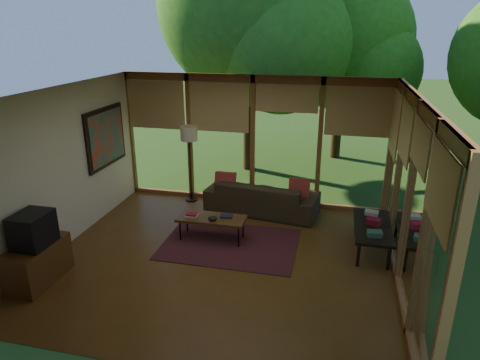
% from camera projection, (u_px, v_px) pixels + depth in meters
% --- Properties ---
extents(floor, '(5.50, 5.50, 0.00)m').
position_uv_depth(floor, '(222.00, 258.00, 7.03)').
color(floor, brown).
rests_on(floor, ground).
extents(ceiling, '(5.50, 5.50, 0.00)m').
position_uv_depth(ceiling, '(219.00, 93.00, 6.12)').
color(ceiling, white).
rests_on(ceiling, ground).
extents(wall_left, '(0.04, 5.00, 2.70)m').
position_uv_depth(wall_left, '(62.00, 168.00, 7.16)').
color(wall_left, silver).
rests_on(wall_left, ground).
extents(wall_front, '(5.50, 0.04, 2.70)m').
position_uv_depth(wall_front, '(153.00, 264.00, 4.28)').
color(wall_front, silver).
rests_on(wall_front, ground).
extents(window_wall_back, '(5.50, 0.12, 2.70)m').
position_uv_depth(window_wall_back, '(253.00, 141.00, 8.86)').
color(window_wall_back, brown).
rests_on(window_wall_back, ground).
extents(window_wall_right, '(0.12, 5.00, 2.70)m').
position_uv_depth(window_wall_right, '(409.00, 196.00, 5.99)').
color(window_wall_right, brown).
rests_on(window_wall_right, ground).
extents(tree_nw, '(4.44, 4.44, 6.29)m').
position_uv_depth(tree_nw, '(250.00, 5.00, 10.17)').
color(tree_nw, '#332212').
rests_on(tree_nw, ground).
extents(tree_ne, '(3.68, 3.68, 5.07)m').
position_uv_depth(tree_ne, '(343.00, 41.00, 11.51)').
color(tree_ne, '#332212').
rests_on(tree_ne, ground).
extents(rug, '(2.31, 1.64, 0.01)m').
position_uv_depth(rug, '(230.00, 244.00, 7.48)').
color(rug, maroon).
rests_on(rug, floor).
extents(sofa, '(2.34, 1.17, 0.66)m').
position_uv_depth(sofa, '(262.00, 197.00, 8.69)').
color(sofa, '#352C1A').
rests_on(sofa, floor).
extents(pillow_left, '(0.42, 0.22, 0.44)m').
position_uv_depth(pillow_left, '(225.00, 183.00, 8.71)').
color(pillow_left, maroon).
rests_on(pillow_left, sofa).
extents(pillow_right, '(0.41, 0.22, 0.42)m').
position_uv_depth(pillow_right, '(299.00, 189.00, 8.40)').
color(pillow_right, maroon).
rests_on(pillow_right, sofa).
extents(ct_book_lower, '(0.23, 0.18, 0.03)m').
position_uv_depth(ct_book_lower, '(192.00, 216.00, 7.55)').
color(ct_book_lower, '#B6AFA5').
rests_on(ct_book_lower, coffee_table).
extents(ct_book_upper, '(0.19, 0.15, 0.03)m').
position_uv_depth(ct_book_upper, '(192.00, 214.00, 7.54)').
color(ct_book_upper, maroon).
rests_on(ct_book_upper, coffee_table).
extents(ct_book_side, '(0.22, 0.18, 0.03)m').
position_uv_depth(ct_book_side, '(226.00, 216.00, 7.54)').
color(ct_book_side, '#161B31').
rests_on(ct_book_side, coffee_table).
extents(ct_bowl, '(0.16, 0.16, 0.07)m').
position_uv_depth(ct_bowl, '(213.00, 218.00, 7.41)').
color(ct_bowl, black).
rests_on(ct_bowl, coffee_table).
extents(media_cabinet, '(0.50, 1.00, 0.60)m').
position_uv_depth(media_cabinet, '(38.00, 263.00, 6.31)').
color(media_cabinet, '#583518').
rests_on(media_cabinet, floor).
extents(television, '(0.45, 0.55, 0.50)m').
position_uv_depth(television, '(33.00, 230.00, 6.12)').
color(television, black).
rests_on(television, media_cabinet).
extents(console_book_a, '(0.24, 0.19, 0.08)m').
position_uv_depth(console_book_a, '(375.00, 234.00, 6.77)').
color(console_book_a, '#355D4B').
rests_on(console_book_a, side_console).
extents(console_book_b, '(0.26, 0.22, 0.10)m').
position_uv_depth(console_book_b, '(373.00, 221.00, 7.18)').
color(console_book_b, maroon).
rests_on(console_book_b, side_console).
extents(console_book_c, '(0.25, 0.20, 0.06)m').
position_uv_depth(console_book_c, '(372.00, 213.00, 7.56)').
color(console_book_c, '#B6AFA5').
rests_on(console_book_c, side_console).
extents(floor_lamp, '(0.36, 0.36, 1.65)m').
position_uv_depth(floor_lamp, '(189.00, 138.00, 8.91)').
color(floor_lamp, black).
rests_on(floor_lamp, floor).
extents(coffee_table, '(1.20, 0.50, 0.43)m').
position_uv_depth(coffee_table, '(212.00, 219.00, 7.54)').
color(coffee_table, '#583518').
rests_on(coffee_table, floor).
extents(side_console, '(0.60, 1.40, 0.46)m').
position_uv_depth(side_console, '(373.00, 228.00, 7.17)').
color(side_console, black).
rests_on(side_console, floor).
extents(wall_painting, '(0.06, 1.35, 1.15)m').
position_uv_depth(wall_painting, '(106.00, 137.00, 8.37)').
color(wall_painting, black).
rests_on(wall_painting, wall_left).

